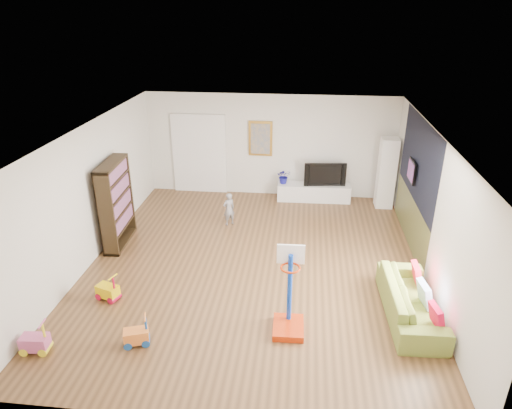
# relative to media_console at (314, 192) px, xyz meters

# --- Properties ---
(floor) EXTENTS (6.50, 7.50, 0.00)m
(floor) POSITION_rel_media_console_xyz_m (-1.19, -3.44, -0.22)
(floor) COLOR brown
(floor) RESTS_ON ground
(ceiling) EXTENTS (6.50, 7.50, 0.00)m
(ceiling) POSITION_rel_media_console_xyz_m (-1.19, -3.44, 2.48)
(ceiling) COLOR white
(ceiling) RESTS_ON ground
(wall_back) EXTENTS (6.50, 0.00, 2.70)m
(wall_back) POSITION_rel_media_console_xyz_m (-1.19, 0.31, 1.13)
(wall_back) COLOR silver
(wall_back) RESTS_ON ground
(wall_front) EXTENTS (6.50, 0.00, 2.70)m
(wall_front) POSITION_rel_media_console_xyz_m (-1.19, -7.19, 1.13)
(wall_front) COLOR silver
(wall_front) RESTS_ON ground
(wall_left) EXTENTS (0.00, 7.50, 2.70)m
(wall_left) POSITION_rel_media_console_xyz_m (-4.44, -3.44, 1.13)
(wall_left) COLOR white
(wall_left) RESTS_ON ground
(wall_right) EXTENTS (0.00, 7.50, 2.70)m
(wall_right) POSITION_rel_media_console_xyz_m (2.06, -3.44, 1.13)
(wall_right) COLOR white
(wall_right) RESTS_ON ground
(navy_accent) EXTENTS (0.01, 3.20, 1.70)m
(navy_accent) POSITION_rel_media_console_xyz_m (2.04, -2.04, 1.63)
(navy_accent) COLOR black
(navy_accent) RESTS_ON wall_right
(olive_wainscot) EXTENTS (0.01, 3.20, 1.00)m
(olive_wainscot) POSITION_rel_media_console_xyz_m (2.04, -2.04, 0.28)
(olive_wainscot) COLOR brown
(olive_wainscot) RESTS_ON wall_right
(doorway) EXTENTS (1.45, 0.06, 2.10)m
(doorway) POSITION_rel_media_console_xyz_m (-3.09, 0.27, 0.83)
(doorway) COLOR white
(doorway) RESTS_ON ground
(painting_back) EXTENTS (0.62, 0.06, 0.92)m
(painting_back) POSITION_rel_media_console_xyz_m (-1.44, 0.27, 1.33)
(painting_back) COLOR gold
(painting_back) RESTS_ON wall_back
(artwork_right) EXTENTS (0.04, 0.56, 0.46)m
(artwork_right) POSITION_rel_media_console_xyz_m (1.98, -1.84, 1.33)
(artwork_right) COLOR #7F3F8C
(artwork_right) RESTS_ON wall_right
(media_console) EXTENTS (1.91, 0.52, 0.44)m
(media_console) POSITION_rel_media_console_xyz_m (0.00, 0.00, 0.00)
(media_console) COLOR silver
(media_console) RESTS_ON ground
(tall_cabinet) EXTENTS (0.42, 0.42, 1.79)m
(tall_cabinet) POSITION_rel_media_console_xyz_m (1.77, -0.20, 0.67)
(tall_cabinet) COLOR white
(tall_cabinet) RESTS_ON ground
(bookshelf) EXTENTS (0.41, 1.27, 1.84)m
(bookshelf) POSITION_rel_media_console_xyz_m (-4.19, -2.81, 0.70)
(bookshelf) COLOR black
(bookshelf) RESTS_ON ground
(sofa) EXTENTS (0.86, 2.06, 0.59)m
(sofa) POSITION_rel_media_console_xyz_m (1.58, -4.73, 0.08)
(sofa) COLOR olive
(sofa) RESTS_ON ground
(basketball_hoop) EXTENTS (0.51, 0.62, 1.45)m
(basketball_hoop) POSITION_rel_media_console_xyz_m (-0.42, -5.34, 0.50)
(basketball_hoop) COLOR #B52A06
(basketball_hoop) RESTS_ON ground
(ride_on_yellow) EXTENTS (0.44, 0.35, 0.51)m
(ride_on_yellow) POSITION_rel_media_console_xyz_m (-3.61, -4.84, 0.03)
(ride_on_yellow) COLOR yellow
(ride_on_yellow) RESTS_ON ground
(ride_on_orange) EXTENTS (0.43, 0.34, 0.50)m
(ride_on_orange) POSITION_rel_media_console_xyz_m (-2.71, -5.92, 0.03)
(ride_on_orange) COLOR orange
(ride_on_orange) RESTS_ON ground
(ride_on_pink) EXTENTS (0.42, 0.28, 0.53)m
(ride_on_pink) POSITION_rel_media_console_xyz_m (-4.16, -6.24, 0.04)
(ride_on_pink) COLOR #CA5690
(ride_on_pink) RESTS_ON ground
(child) EXTENTS (0.35, 0.33, 0.79)m
(child) POSITION_rel_media_console_xyz_m (-1.98, -1.69, 0.18)
(child) COLOR slate
(child) RESTS_ON ground
(tv) EXTENTS (1.09, 0.26, 0.62)m
(tv) POSITION_rel_media_console_xyz_m (0.25, 0.02, 0.53)
(tv) COLOR black
(tv) RESTS_ON media_console
(vase_plant) EXTENTS (0.40, 0.36, 0.40)m
(vase_plant) POSITION_rel_media_console_xyz_m (-0.79, -0.01, 0.42)
(vase_plant) COLOR navy
(vase_plant) RESTS_ON media_console
(pillow_left) EXTENTS (0.16, 0.36, 0.35)m
(pillow_left) POSITION_rel_media_console_xyz_m (1.81, -5.33, 0.25)
(pillow_left) COLOR red
(pillow_left) RESTS_ON sofa
(pillow_center) EXTENTS (0.17, 0.41, 0.40)m
(pillow_center) POSITION_rel_media_console_xyz_m (1.76, -4.77, 0.25)
(pillow_center) COLOR white
(pillow_center) RESTS_ON sofa
(pillow_right) EXTENTS (0.10, 0.37, 0.37)m
(pillow_right) POSITION_rel_media_console_xyz_m (1.76, -4.16, 0.25)
(pillow_right) COLOR red
(pillow_right) RESTS_ON sofa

